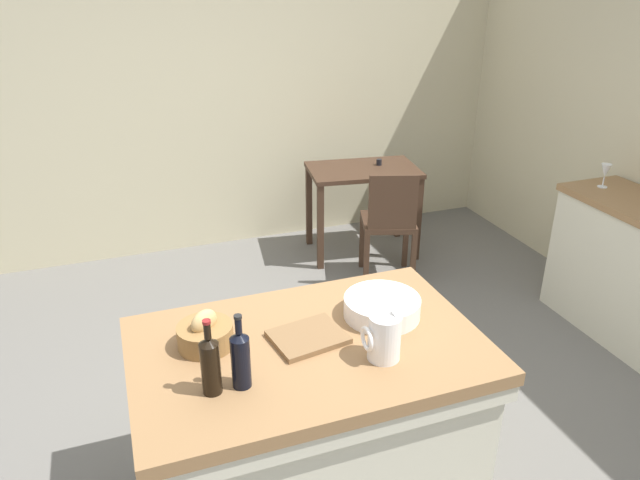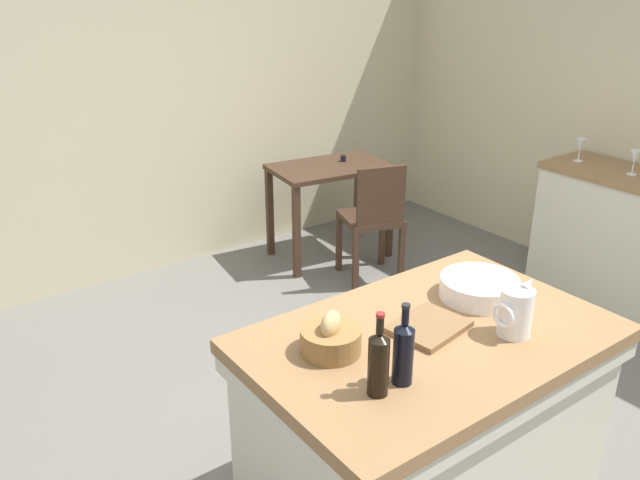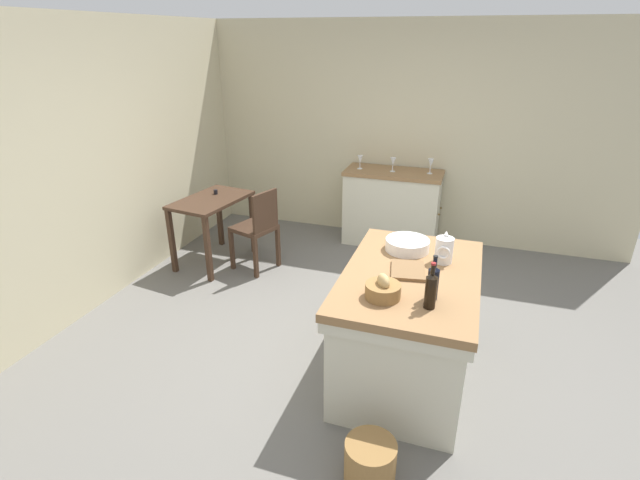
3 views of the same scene
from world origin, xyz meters
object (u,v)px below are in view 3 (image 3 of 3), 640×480
object	(u,v)px
wicker_hamper	(370,463)
cutting_board	(408,270)
wine_bottle_amber	(431,290)
wine_glass_far_left	(431,164)
writing_desk	(212,209)
wine_bottle_dark	(433,282)
side_cabinet	(392,208)
wooden_chair	(258,227)
wash_bowl	(407,245)
island_table	(407,321)
bread_basket	(383,289)
pitcher	(444,250)
wine_glass_left	(393,162)
wine_glass_middle	(360,160)

from	to	relation	value
wicker_hamper	cutting_board	bearing A→B (deg)	-0.16
wine_bottle_amber	wine_glass_far_left	distance (m)	2.93
wine_glass_far_left	writing_desk	bearing A→B (deg)	118.33
wicker_hamper	wine_bottle_dark	bearing A→B (deg)	-15.73
wine_bottle_amber	side_cabinet	bearing A→B (deg)	14.48
writing_desk	wooden_chair	xyz separation A→B (m)	(-0.02, -0.56, -0.13)
wash_bowl	wicker_hamper	size ratio (longest dim) A/B	1.12
island_table	wine_bottle_amber	distance (m)	0.70
island_table	bread_basket	distance (m)	0.62
pitcher	wicker_hamper	bearing A→B (deg)	170.11
cutting_board	wine_glass_far_left	size ratio (longest dim) A/B	1.68
writing_desk	wine_glass_left	distance (m)	2.16
side_cabinet	wash_bowl	distance (m)	2.19
bread_basket	cutting_board	distance (m)	0.42
side_cabinet	wine_glass_far_left	bearing A→B (deg)	-86.53
writing_desk	wash_bowl	distance (m)	2.48
wine_glass_middle	wicker_hamper	distance (m)	3.71
wine_glass_left	wicker_hamper	distance (m)	3.63
wooden_chair	wicker_hamper	xyz separation A→B (m)	(-2.30, -1.79, -0.36)
wine_glass_far_left	bread_basket	bearing A→B (deg)	-179.34
cutting_board	wine_glass_left	distance (m)	2.50
wine_glass_far_left	wine_glass_left	size ratio (longest dim) A/B	1.05
wooden_chair	cutting_board	bearing A→B (deg)	-125.20
cutting_board	wine_bottle_amber	xyz separation A→B (m)	(-0.44, -0.20, 0.11)
wooden_chair	bread_basket	distance (m)	2.42
wine_bottle_dark	wine_glass_left	size ratio (longest dim) A/B	1.83
cutting_board	wine_glass_far_left	bearing A→B (deg)	3.05
wine_bottle_amber	wine_glass_left	size ratio (longest dim) A/B	1.84
wine_bottle_amber	wicker_hamper	distance (m)	1.07
wine_glass_far_left	wine_glass_left	xyz separation A→B (m)	(-0.05, 0.43, -0.01)
wash_bowl	bread_basket	size ratio (longest dim) A/B	1.49
side_cabinet	wooden_chair	bearing A→B (deg)	133.76
wash_bowl	wine_glass_middle	size ratio (longest dim) A/B	2.09
writing_desk	cutting_board	distance (m)	2.69
island_table	bread_basket	world-z (taller)	bread_basket
writing_desk	wine_bottle_dark	world-z (taller)	wine_bottle_dark
bread_basket	wash_bowl	bearing A→B (deg)	-2.56
island_table	wine_glass_middle	distance (m)	2.70
cutting_board	wine_glass_left	world-z (taller)	wine_glass_left
wine_glass_far_left	wicker_hamper	world-z (taller)	wine_glass_far_left
wine_bottle_amber	wine_glass_left	bearing A→B (deg)	14.84
writing_desk	pitcher	distance (m)	2.80
wine_bottle_dark	wicker_hamper	distance (m)	1.13
side_cabinet	wine_glass_middle	distance (m)	0.70
wine_bottle_dark	wine_glass_left	world-z (taller)	wine_bottle_dark
wash_bowl	wine_glass_left	world-z (taller)	wine_glass_left
island_table	wash_bowl	size ratio (longest dim) A/B	4.27
writing_desk	wicker_hamper	distance (m)	3.34
island_table	wine_glass_far_left	xyz separation A→B (m)	(2.49, 0.16, 0.57)
wine_bottle_dark	wine_glass_middle	distance (m)	2.99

